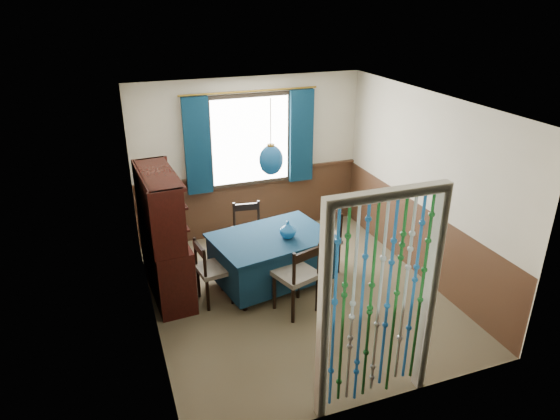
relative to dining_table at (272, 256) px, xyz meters
name	(u,v)px	position (x,y,z in m)	size (l,w,h in m)	color
floor	(296,294)	(0.22, -0.35, -0.42)	(4.00, 4.00, 0.00)	brown
ceiling	(299,103)	(0.22, -0.35, 2.08)	(4.00, 4.00, 0.00)	silver
wall_back	(250,158)	(0.22, 1.65, 0.83)	(3.60, 3.60, 0.00)	#C0B69D
wall_front	(384,292)	(0.22, -2.35, 0.83)	(3.60, 3.60, 0.00)	#C0B69D
wall_left	(145,228)	(-1.58, -0.35, 0.83)	(4.00, 4.00, 0.00)	#C0B69D
wall_right	(424,188)	(2.02, -0.35, 0.83)	(4.00, 4.00, 0.00)	#C0B69D
wainscot_back	(251,203)	(0.22, 1.64, 0.08)	(3.60, 3.60, 0.00)	#402718
wainscot_front	(376,360)	(0.22, -2.33, 0.08)	(3.60, 3.60, 0.00)	#402718
wainscot_left	(154,286)	(-1.57, -0.35, 0.08)	(4.00, 4.00, 0.00)	#402718
wainscot_right	(417,238)	(2.00, -0.35, 0.08)	(4.00, 4.00, 0.00)	#402718
window	(250,140)	(0.22, 1.60, 1.13)	(1.32, 0.12, 1.42)	black
doorway	(379,307)	(0.22, -2.29, 0.63)	(1.16, 0.12, 2.18)	silver
dining_table	(272,256)	(0.00, 0.00, 0.00)	(1.66, 1.29, 0.72)	#0A2338
chair_near	(298,276)	(0.09, -0.70, 0.08)	(0.58, 0.56, 0.94)	black
chair_far	(248,232)	(-0.11, 0.70, 0.05)	(0.48, 0.47, 0.88)	black
chair_left	(212,270)	(-0.83, -0.13, 0.04)	(0.46, 0.47, 0.86)	black
chair_right	(325,237)	(0.85, 0.16, 0.06)	(0.48, 0.50, 0.90)	black
sideboard	(165,253)	(-1.34, 0.26, 0.16)	(0.52, 1.30, 1.66)	black
pendant_lamp	(271,160)	(0.00, 0.00, 1.34)	(0.30, 0.30, 0.93)	olive
vase_table	(288,230)	(0.19, -0.10, 0.40)	(0.20, 0.20, 0.21)	navy
bowl_shelf	(169,219)	(-1.28, 0.00, 0.75)	(0.24, 0.24, 0.06)	beige
vase_sideboard	(165,221)	(-1.28, 0.50, 0.50)	(0.16, 0.16, 0.17)	beige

